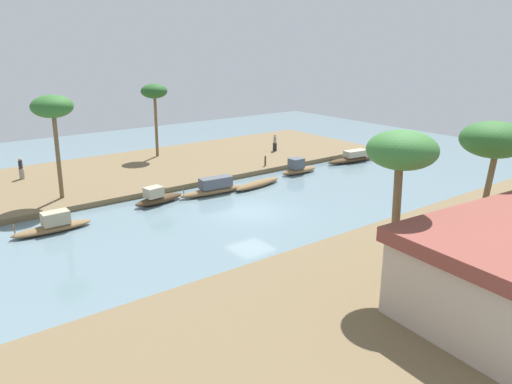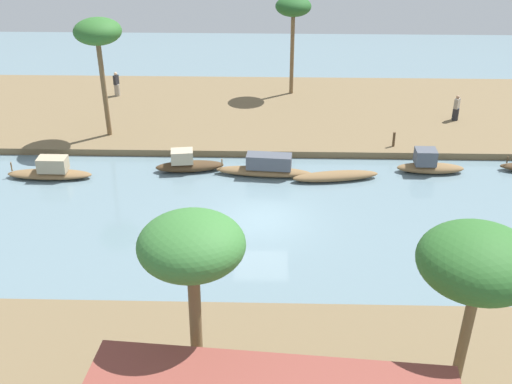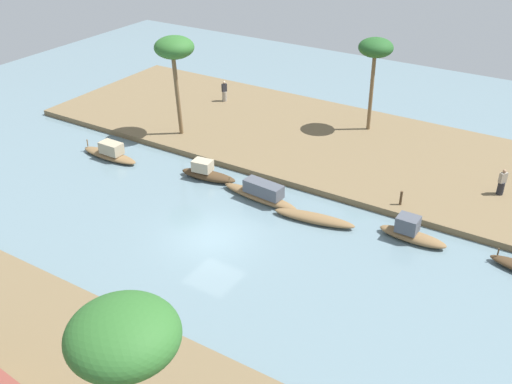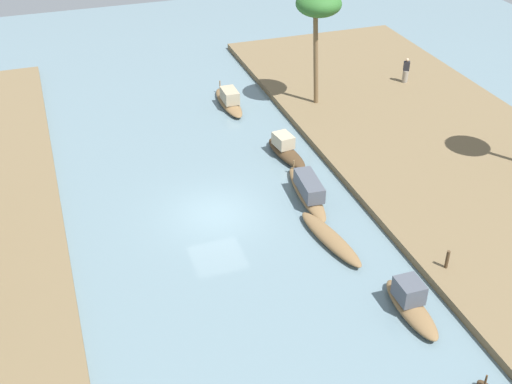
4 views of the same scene
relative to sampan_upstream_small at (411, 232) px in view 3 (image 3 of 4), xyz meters
The scene contains 13 objects.
river_water 9.96m from the sampan_upstream_small, 30.82° to the left, with size 66.47×66.47×0.00m, color slate.
riverbank_left 11.71m from the sampan_upstream_small, 43.14° to the right, with size 40.27×12.88×0.38m, color brown.
sampan_upstream_small is the anchor object (origin of this frame).
sampan_open_hull 19.36m from the sampan_upstream_small, ahead, with size 4.33×1.07×1.14m.
sampan_foreground 12.46m from the sampan_upstream_small, ahead, with size 3.63×1.43×1.18m.
sampan_with_tall_canopy 8.42m from the sampan_upstream_small, ahead, with size 4.98×1.31×1.18m.
sampan_downstream_large 4.99m from the sampan_upstream_small, 12.00° to the left, with size 4.48×1.57×0.46m.
person_on_near_bank 21.01m from the sampan_upstream_small, 29.19° to the right, with size 0.48×0.48×1.60m.
person_by_mooring 7.11m from the sampan_upstream_small, 113.90° to the right, with size 0.52×0.52×1.54m.
mooring_post 2.86m from the sampan_upstream_small, 59.46° to the right, with size 0.14×0.14×0.82m, color #4C3823.
palm_tree_left_near 14.09m from the sampan_upstream_small, 58.01° to the right, with size 2.26×2.26×6.34m.
palm_tree_left_far 18.66m from the sampan_upstream_small, 11.49° to the right, with size 2.56×2.56×6.66m.
palm_tree_right_short 17.86m from the sampan_upstream_small, 80.52° to the left, with size 3.15×3.15×6.19m.
Camera 3 is at (-14.94, 19.88, 16.80)m, focal length 41.43 mm.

